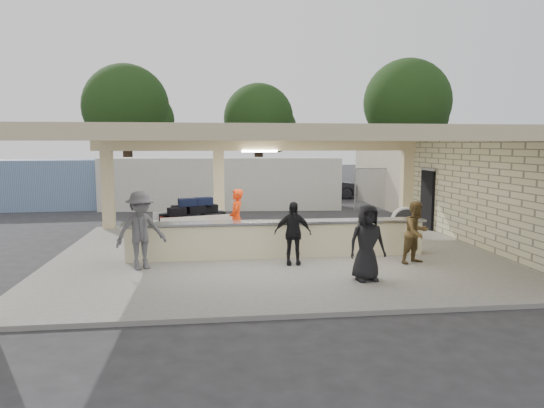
{
  "coord_description": "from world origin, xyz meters",
  "views": [
    {
      "loc": [
        -1.71,
        -13.31,
        3.14
      ],
      "look_at": [
        0.04,
        1.0,
        1.36
      ],
      "focal_mm": 32.0,
      "sensor_mm": 36.0,
      "label": 1
    }
  ],
  "objects": [
    {
      "name": "passenger_b",
      "position": [
        0.27,
        -1.38,
        0.9
      ],
      "size": [
        0.96,
        0.4,
        1.61
      ],
      "primitive_type": "imported",
      "rotation": [
        0.0,
        0.0,
        -0.06
      ],
      "color": "black",
      "rests_on": "pavilion"
    },
    {
      "name": "drum_fan",
      "position": [
        4.52,
        1.68,
        0.64
      ],
      "size": [
        0.95,
        0.5,
        1.0
      ],
      "rotation": [
        0.0,
        0.0,
        -0.2
      ],
      "color": "silver",
      "rests_on": "pavilion"
    },
    {
      "name": "passenger_c",
      "position": [
        -3.47,
        -1.41,
        1.06
      ],
      "size": [
        1.3,
        0.95,
        1.92
      ],
      "primitive_type": "imported",
      "rotation": [
        0.0,
        0.0,
        0.47
      ],
      "color": "#4F4F54",
      "rests_on": "pavilion"
    },
    {
      "name": "container_blue",
      "position": [
        -11.35,
        11.23,
        1.2
      ],
      "size": [
        9.3,
        2.67,
        2.39
      ],
      "primitive_type": "cube",
      "rotation": [
        0.0,
        0.0,
        0.05
      ],
      "color": "#7594BB",
      "rests_on": "ground"
    },
    {
      "name": "car_dark",
      "position": [
        4.65,
        14.22,
        0.7
      ],
      "size": [
        4.2,
        1.5,
        1.4
      ],
      "primitive_type": "imported",
      "rotation": [
        0.0,
        0.0,
        1.58
      ],
      "color": "black",
      "rests_on": "ground"
    },
    {
      "name": "tree_left",
      "position": [
        -7.68,
        24.16,
        5.59
      ],
      "size": [
        6.6,
        6.3,
        9.0
      ],
      "color": "#382619",
      "rests_on": "ground"
    },
    {
      "name": "adjacent_building",
      "position": [
        9.5,
        10.0,
        1.6
      ],
      "size": [
        6.0,
        8.0,
        3.2
      ],
      "primitive_type": "cube",
      "color": "beige",
      "rests_on": "ground"
    },
    {
      "name": "fence",
      "position": [
        11.0,
        9.0,
        1.05
      ],
      "size": [
        12.06,
        0.06,
        2.03
      ],
      "color": "gray",
      "rests_on": "ground"
    },
    {
      "name": "baggage_handler",
      "position": [
        -1.05,
        0.71,
        0.97
      ],
      "size": [
        0.4,
        0.66,
        1.74
      ],
      "primitive_type": "imported",
      "rotation": [
        0.0,
        0.0,
        4.62
      ],
      "color": "#FF3A0D",
      "rests_on": "pavilion"
    },
    {
      "name": "tree_mid",
      "position": [
        2.32,
        26.16,
        4.96
      ],
      "size": [
        6.0,
        5.6,
        8.0
      ],
      "color": "#382619",
      "rests_on": "ground"
    },
    {
      "name": "tree_right",
      "position": [
        14.32,
        25.16,
        6.21
      ],
      "size": [
        7.2,
        7.0,
        10.0
      ],
      "color": "#382619",
      "rests_on": "ground"
    },
    {
      "name": "passenger_d",
      "position": [
        1.68,
        -3.02,
        0.96
      ],
      "size": [
        0.87,
        0.43,
        1.72
      ],
      "primitive_type": "imported",
      "rotation": [
        0.0,
        0.0,
        0.11
      ],
      "color": "black",
      "rests_on": "pavilion"
    },
    {
      "name": "container_white",
      "position": [
        -1.29,
        10.56,
        1.24
      ],
      "size": [
        11.61,
        3.15,
        2.49
      ],
      "primitive_type": "cube",
      "rotation": [
        0.0,
        0.0,
        -0.07
      ],
      "color": "silver",
      "rests_on": "ground"
    },
    {
      "name": "ground",
      "position": [
        0.0,
        0.0,
        0.0
      ],
      "size": [
        120.0,
        120.0,
        0.0
      ],
      "primitive_type": "plane",
      "color": "#262628",
      "rests_on": "ground"
    },
    {
      "name": "passenger_a",
      "position": [
        3.43,
        -1.66,
        0.9
      ],
      "size": [
        0.85,
        0.63,
        1.6
      ],
      "primitive_type": "imported",
      "rotation": [
        0.0,
        0.0,
        0.41
      ],
      "color": "brown",
      "rests_on": "pavilion"
    },
    {
      "name": "car_white_b",
      "position": [
        11.38,
        14.37,
        0.72
      ],
      "size": [
        4.79,
        3.73,
        1.44
      ],
      "primitive_type": "imported",
      "rotation": [
        0.0,
        0.0,
        1.05
      ],
      "color": "white",
      "rests_on": "ground"
    },
    {
      "name": "car_white_a",
      "position": [
        9.23,
        13.76,
        0.67
      ],
      "size": [
        5.02,
        2.96,
        1.35
      ],
      "primitive_type": "imported",
      "rotation": [
        0.0,
        0.0,
        1.41
      ],
      "color": "white",
      "rests_on": "ground"
    },
    {
      "name": "baggage_counter",
      "position": [
        0.0,
        -0.5,
        0.59
      ],
      "size": [
        8.2,
        0.58,
        0.98
      ],
      "color": "beige",
      "rests_on": "pavilion"
    },
    {
      "name": "luggage_cart",
      "position": [
        -2.38,
        2.07,
        0.83
      ],
      "size": [
        2.6,
        1.99,
        1.35
      ],
      "rotation": [
        0.0,
        0.0,
        0.27
      ],
      "color": "silver",
      "rests_on": "pavilion"
    },
    {
      "name": "pavilion",
      "position": [
        0.21,
        0.66,
        1.35
      ],
      "size": [
        12.01,
        10.0,
        3.55
      ],
      "color": "slate",
      "rests_on": "ground"
    }
  ]
}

